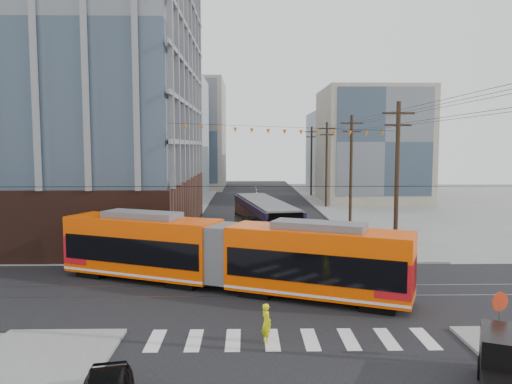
% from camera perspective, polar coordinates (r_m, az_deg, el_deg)
% --- Properties ---
extents(ground, '(160.00, 160.00, 0.00)m').
position_cam_1_polar(ground, '(24.35, 3.38, -13.88)').
color(ground, slate).
extents(office_building, '(30.00, 25.00, 28.60)m').
position_cam_1_polar(office_building, '(50.55, -25.21, 11.97)').
color(office_building, '#381E16').
rests_on(office_building, ground).
extents(bg_bldg_nw_near, '(18.00, 16.00, 18.00)m').
position_cam_1_polar(bg_bldg_nw_near, '(76.45, -12.64, 5.93)').
color(bg_bldg_nw_near, '#8C99A5').
rests_on(bg_bldg_nw_near, ground).
extents(bg_bldg_ne_near, '(14.00, 14.00, 16.00)m').
position_cam_1_polar(bg_bldg_ne_near, '(73.14, 13.04, 5.17)').
color(bg_bldg_ne_near, gray).
rests_on(bg_bldg_ne_near, ground).
extents(bg_bldg_nw_far, '(16.00, 18.00, 20.00)m').
position_cam_1_polar(bg_bldg_nw_far, '(95.72, -8.48, 6.45)').
color(bg_bldg_nw_far, gray).
rests_on(bg_bldg_nw_far, ground).
extents(bg_bldg_ne_far, '(16.00, 16.00, 14.00)m').
position_cam_1_polar(bg_bldg_ne_far, '(93.07, 11.21, 4.59)').
color(bg_bldg_ne_far, '#8C99A5').
rests_on(bg_bldg_ne_far, ground).
extents(utility_pole_far, '(0.30, 0.30, 11.00)m').
position_cam_1_polar(utility_pole_far, '(79.64, 6.34, 3.48)').
color(utility_pole_far, black).
rests_on(utility_pole_far, ground).
extents(streetcar, '(19.87, 10.65, 3.93)m').
position_cam_1_polar(streetcar, '(28.13, -3.66, -7.10)').
color(streetcar, '#EF4700').
rests_on(streetcar, ground).
extents(city_bus, '(5.15, 13.62, 3.77)m').
position_cam_1_polar(city_bus, '(39.66, 1.02, -3.56)').
color(city_bus, black).
rests_on(city_bus, ground).
extents(parked_car_silver, '(2.66, 4.83, 1.51)m').
position_cam_1_polar(parked_car_silver, '(37.95, -7.36, -5.75)').
color(parked_car_silver, '#ABAFB2').
rests_on(parked_car_silver, ground).
extents(parked_car_white, '(3.21, 5.08, 1.37)m').
position_cam_1_polar(parked_car_white, '(41.96, -6.82, -4.77)').
color(parked_car_white, silver).
rests_on(parked_car_white, ground).
extents(parked_car_grey, '(3.11, 5.04, 1.30)m').
position_cam_1_polar(parked_car_grey, '(47.25, -4.99, -3.66)').
color(parked_car_grey, '#474D54').
rests_on(parked_car_grey, ground).
extents(pedestrian, '(0.59, 0.70, 1.62)m').
position_cam_1_polar(pedestrian, '(20.98, 1.20, -14.74)').
color(pedestrian, '#E1E80F').
rests_on(pedestrian, ground).
extents(stop_sign, '(0.96, 0.96, 2.51)m').
position_cam_1_polar(stop_sign, '(21.03, 25.99, -13.95)').
color(stop_sign, red).
rests_on(stop_sign, ground).
extents(jersey_barrier, '(1.60, 3.65, 0.71)m').
position_cam_1_polar(jersey_barrier, '(39.12, 14.00, -6.12)').
color(jersey_barrier, slate).
rests_on(jersey_barrier, ground).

